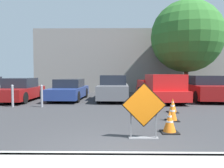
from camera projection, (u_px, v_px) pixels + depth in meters
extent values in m
plane|color=#333335|center=(114.00, 99.00, 14.14)|extent=(96.00, 96.00, 0.00)
cube|color=#999993|center=(112.00, 157.00, 4.15)|extent=(22.50, 0.20, 0.14)
cube|color=black|center=(144.00, 105.00, 5.49)|extent=(1.13, 0.02, 1.13)
cube|color=orange|center=(144.00, 105.00, 5.48)|extent=(1.06, 0.02, 1.06)
cube|color=slate|center=(143.00, 138.00, 5.58)|extent=(0.76, 0.20, 0.02)
cube|color=slate|center=(131.00, 121.00, 5.56)|extent=(0.04, 0.04, 0.87)
cube|color=slate|center=(156.00, 121.00, 5.56)|extent=(0.04, 0.04, 0.87)
cube|color=black|center=(169.00, 132.00, 6.12)|extent=(0.48, 0.48, 0.03)
cone|color=orange|center=(170.00, 121.00, 6.10)|extent=(0.36, 0.36, 0.59)
cylinder|color=white|center=(170.00, 116.00, 6.09)|extent=(0.11, 0.11, 0.05)
cylinder|color=white|center=(170.00, 121.00, 6.10)|extent=(0.20, 0.20, 0.05)
cube|color=black|center=(172.00, 120.00, 7.63)|extent=(0.44, 0.44, 0.03)
cone|color=orange|center=(172.00, 110.00, 7.61)|extent=(0.33, 0.33, 0.68)
cylinder|color=white|center=(172.00, 106.00, 7.60)|extent=(0.10, 0.10, 0.06)
cylinder|color=white|center=(172.00, 111.00, 7.61)|extent=(0.18, 0.18, 0.06)
cube|color=black|center=(173.00, 112.00, 9.25)|extent=(0.44, 0.44, 0.03)
cone|color=orange|center=(173.00, 105.00, 9.23)|extent=(0.33, 0.33, 0.57)
cylinder|color=white|center=(173.00, 102.00, 9.22)|extent=(0.10, 0.10, 0.05)
cylinder|color=white|center=(173.00, 105.00, 9.23)|extent=(0.18, 0.18, 0.05)
cylinder|color=black|center=(5.00, 93.00, 14.98)|extent=(0.24, 0.68, 0.67)
cube|color=maroon|center=(20.00, 93.00, 13.06)|extent=(1.72, 4.03, 0.63)
cube|color=#1E232D|center=(20.00, 83.00, 13.13)|extent=(1.51, 1.85, 0.57)
cylinder|color=black|center=(24.00, 98.00, 11.81)|extent=(0.20, 0.65, 0.65)
cylinder|color=black|center=(40.00, 94.00, 14.30)|extent=(0.20, 0.65, 0.65)
cylinder|color=black|center=(16.00, 94.00, 14.33)|extent=(0.20, 0.65, 0.65)
cube|color=navy|center=(69.00, 92.00, 13.73)|extent=(1.94, 4.38, 0.60)
cube|color=#1E232D|center=(69.00, 83.00, 13.81)|extent=(1.64, 2.04, 0.52)
cylinder|color=black|center=(77.00, 97.00, 12.36)|extent=(0.22, 0.66, 0.65)
cylinder|color=black|center=(49.00, 97.00, 12.44)|extent=(0.22, 0.66, 0.65)
cylinder|color=black|center=(86.00, 93.00, 15.03)|extent=(0.22, 0.66, 0.65)
cylinder|color=black|center=(62.00, 93.00, 15.11)|extent=(0.22, 0.66, 0.65)
cube|color=slate|center=(114.00, 91.00, 13.54)|extent=(1.88, 4.34, 0.77)
cube|color=#1E232D|center=(114.00, 80.00, 13.61)|extent=(1.60, 2.02, 0.58)
cylinder|color=black|center=(127.00, 97.00, 12.19)|extent=(0.22, 0.71, 0.70)
cylinder|color=black|center=(98.00, 97.00, 12.26)|extent=(0.22, 0.71, 0.70)
cylinder|color=black|center=(126.00, 93.00, 14.84)|extent=(0.22, 0.71, 0.70)
cylinder|color=black|center=(103.00, 92.00, 14.91)|extent=(0.22, 0.71, 0.70)
cube|color=red|center=(159.00, 93.00, 13.37)|extent=(2.32, 5.30, 0.55)
cube|color=red|center=(165.00, 82.00, 12.17)|extent=(1.96, 2.19, 0.85)
cube|color=red|center=(151.00, 83.00, 15.57)|extent=(1.90, 0.22, 0.45)
cube|color=red|center=(169.00, 84.00, 14.42)|extent=(0.25, 2.49, 0.45)
cube|color=red|center=(141.00, 84.00, 14.33)|extent=(0.25, 2.49, 0.45)
cylinder|color=black|center=(183.00, 97.00, 11.86)|extent=(0.29, 0.75, 0.73)
cylinder|color=black|center=(150.00, 97.00, 11.78)|extent=(0.29, 0.75, 0.73)
cylinder|color=black|center=(166.00, 92.00, 14.97)|extent=(0.29, 0.75, 0.73)
cylinder|color=black|center=(140.00, 92.00, 14.88)|extent=(0.29, 0.75, 0.73)
cube|color=maroon|center=(205.00, 91.00, 13.31)|extent=(2.18, 4.31, 0.78)
cube|color=#1E232D|center=(205.00, 80.00, 13.38)|extent=(1.80, 2.04, 0.55)
cylinder|color=black|center=(197.00, 97.00, 12.10)|extent=(0.25, 0.71, 0.69)
cylinder|color=black|center=(212.00, 93.00, 14.54)|extent=(0.25, 0.71, 0.69)
cylinder|color=black|center=(185.00, 93.00, 14.68)|extent=(0.25, 0.71, 0.69)
cylinder|color=gray|center=(42.00, 97.00, 10.71)|extent=(0.11, 0.11, 1.04)
sphere|color=gray|center=(42.00, 86.00, 10.69)|extent=(0.12, 0.12, 0.12)
cylinder|color=gray|center=(13.00, 96.00, 10.73)|extent=(0.11, 0.11, 1.05)
sphere|color=gray|center=(12.00, 86.00, 10.71)|extent=(0.12, 0.12, 0.12)
cube|color=gray|center=(127.00, 62.00, 21.43)|extent=(16.68, 5.00, 5.56)
cylinder|color=#513823|center=(186.00, 79.00, 16.51)|extent=(0.32, 0.32, 2.41)
sphere|color=#2D6B28|center=(187.00, 37.00, 16.35)|extent=(5.35, 5.35, 5.35)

